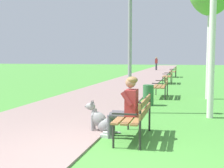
{
  "coord_description": "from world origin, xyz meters",
  "views": [
    {
      "loc": [
        1.41,
        -4.16,
        1.63
      ],
      "look_at": [
        -0.53,
        3.45,
        0.9
      ],
      "focal_mm": 46.32,
      "sensor_mm": 36.0,
      "label": 1
    }
  ],
  "objects": [
    {
      "name": "paved_path",
      "position": [
        -1.99,
        24.0,
        0.02
      ],
      "size": [
        3.54,
        60.0,
        0.04
      ],
      "primitive_type": "cube",
      "color": "gray",
      "rests_on": "ground"
    },
    {
      "name": "ground_plane",
      "position": [
        0.0,
        0.0,
        0.0
      ],
      "size": [
        120.0,
        120.0,
        0.0
      ],
      "primitive_type": "plane",
      "color": "#478E38"
    },
    {
      "name": "park_bench_furthest",
      "position": [
        0.47,
        19.99,
        0.51
      ],
      "size": [
        0.55,
        1.5,
        0.85
      ],
      "color": "olive",
      "rests_on": "ground"
    },
    {
      "name": "park_bench_mid",
      "position": [
        0.5,
        7.61,
        0.51
      ],
      "size": [
        0.55,
        1.5,
        0.85
      ],
      "color": "olive",
      "rests_on": "ground"
    },
    {
      "name": "person_seated_on_near_bench",
      "position": [
        0.27,
        1.45,
        0.68
      ],
      "size": [
        0.74,
        0.49,
        1.25
      ],
      "color": "#4C4C51",
      "rests_on": "ground"
    },
    {
      "name": "litter_bin",
      "position": [
        0.21,
        5.54,
        0.35
      ],
      "size": [
        0.36,
        0.36,
        0.7
      ],
      "primitive_type": "cylinder",
      "color": "#2D6638",
      "rests_on": "ground"
    },
    {
      "name": "dog_grey",
      "position": [
        -0.35,
        1.75,
        0.26
      ],
      "size": [
        0.83,
        0.3,
        0.71
      ],
      "color": "gray",
      "rests_on": "ground"
    },
    {
      "name": "park_bench_near",
      "position": [
        0.48,
        1.45,
        0.51
      ],
      "size": [
        0.55,
        1.5,
        0.85
      ],
      "color": "olive",
      "rests_on": "ground"
    },
    {
      "name": "pedestrian_distant",
      "position": [
        -2.12,
        32.04,
        0.84
      ],
      "size": [
        0.32,
        0.22,
        1.65
      ],
      "color": "#383842",
      "rests_on": "ground"
    },
    {
      "name": "park_bench_far",
      "position": [
        0.4,
        14.03,
        0.51
      ],
      "size": [
        0.55,
        1.5,
        0.85
      ],
      "color": "olive",
      "rests_on": "ground"
    },
    {
      "name": "lamp_post_near",
      "position": [
        -0.16,
        4.09,
        2.05
      ],
      "size": [
        0.24,
        0.24,
        3.96
      ],
      "color": "gray",
      "rests_on": "ground"
    }
  ]
}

